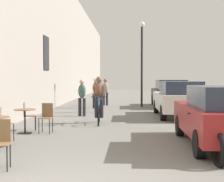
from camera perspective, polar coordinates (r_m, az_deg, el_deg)
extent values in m
cube|color=gray|center=(19.02, -10.76, 9.44)|extent=(0.50, 68.00, 8.15)
cube|color=black|center=(17.46, -10.93, 6.22)|extent=(0.04, 1.10, 1.70)
cylinder|color=black|center=(6.36, -17.14, -10.83)|extent=(0.02, 0.02, 0.45)
cylinder|color=black|center=(6.67, -16.65, -10.22)|extent=(0.02, 0.02, 0.45)
cube|color=brown|center=(6.64, -18.05, -6.31)|extent=(0.34, 0.08, 0.42)
cylinder|color=black|center=(9.39, -16.10, -6.64)|extent=(0.02, 0.02, 0.45)
cylinder|color=black|center=(9.09, -16.80, -6.93)|extent=(0.02, 0.02, 0.45)
cylinder|color=black|center=(9.50, -17.95, -6.55)|extent=(0.02, 0.02, 0.45)
cube|color=brown|center=(9.26, -17.40, -5.30)|extent=(0.39, 0.39, 0.02)
cylinder|color=black|center=(10.62, -14.33, -6.78)|extent=(0.40, 0.40, 0.02)
cylinder|color=black|center=(10.58, -14.34, -4.92)|extent=(0.05, 0.05, 0.67)
cylinder|color=brown|center=(10.54, -14.36, -3.03)|extent=(0.64, 0.64, 0.02)
cylinder|color=black|center=(10.23, -10.41, -5.87)|extent=(0.02, 0.02, 0.45)
cylinder|color=black|center=(10.33, -12.14, -5.81)|extent=(0.02, 0.02, 0.45)
cylinder|color=black|center=(10.54, -9.90, -5.63)|extent=(0.02, 0.02, 0.45)
cylinder|color=black|center=(10.63, -11.58, -5.58)|extent=(0.02, 0.02, 0.45)
cube|color=brown|center=(10.40, -11.02, -4.44)|extent=(0.41, 0.41, 0.02)
cube|color=brown|center=(10.55, -10.73, -3.14)|extent=(0.34, 0.04, 0.42)
cylinder|color=black|center=(11.27, -12.63, -5.15)|extent=(0.02, 0.02, 0.45)
cylinder|color=black|center=(10.95, -12.72, -5.36)|extent=(0.02, 0.02, 0.45)
cylinder|color=black|center=(11.30, -14.27, -5.15)|extent=(0.02, 0.02, 0.45)
cylinder|color=black|center=(10.98, -14.41, -5.36)|extent=(0.02, 0.02, 0.45)
cube|color=brown|center=(11.10, -13.52, -4.05)|extent=(0.45, 0.45, 0.02)
cube|color=brown|center=(11.09, -14.46, -2.92)|extent=(0.09, 0.34, 0.42)
torus|color=black|center=(11.83, -2.28, -4.24)|extent=(0.09, 0.71, 0.71)
torus|color=black|center=(12.87, -2.15, -3.73)|extent=(0.09, 0.71, 0.71)
cylinder|color=#286084|center=(12.76, -2.17, -2.49)|extent=(0.05, 0.22, 0.58)
cylinder|color=#286084|center=(12.24, -2.22, -1.12)|extent=(0.08, 0.83, 0.14)
cylinder|color=#286084|center=(11.82, -2.27, -2.62)|extent=(0.04, 0.09, 0.67)
cylinder|color=#286084|center=(12.37, -2.21, -3.78)|extent=(0.09, 1.00, 0.12)
cylinder|color=black|center=(11.83, -2.27, -0.99)|extent=(0.52, 0.06, 0.03)
ellipsoid|color=black|center=(12.65, -2.18, -1.10)|extent=(0.12, 0.24, 0.06)
ellipsoid|color=brown|center=(12.56, -2.19, 0.13)|extent=(0.36, 0.37, 0.59)
sphere|color=brown|center=(12.51, -2.20, 1.93)|extent=(0.22, 0.22, 0.22)
cylinder|color=#26262D|center=(12.52, -1.73, -2.89)|extent=(0.15, 0.40, 0.75)
cylinder|color=#26262D|center=(12.52, -2.65, -2.89)|extent=(0.15, 0.40, 0.75)
cylinder|color=brown|center=(12.16, -1.56, 0.03)|extent=(0.15, 0.75, 0.48)
cylinder|color=brown|center=(12.17, -2.90, 0.03)|extent=(0.12, 0.75, 0.48)
cylinder|color=#26262D|center=(14.95, -5.40, -2.69)|extent=(0.14, 0.14, 0.78)
cylinder|color=#26262D|center=(14.89, -4.67, -2.71)|extent=(0.14, 0.14, 0.78)
ellipsoid|color=#38564C|center=(14.87, -5.04, -0.02)|extent=(0.38, 0.29, 0.62)
sphere|color=tan|center=(14.87, -5.05, 1.55)|extent=(0.22, 0.22, 0.22)
cylinder|color=#26262D|center=(16.43, -2.52, -2.12)|extent=(0.14, 0.14, 0.85)
cylinder|color=#26262D|center=(16.40, -1.83, -2.13)|extent=(0.14, 0.14, 0.85)
ellipsoid|color=#2D3342|center=(16.37, -2.18, 0.55)|extent=(0.36, 0.27, 0.68)
sphere|color=#A57A5B|center=(16.37, -2.18, 2.08)|extent=(0.22, 0.22, 0.22)
cylinder|color=#26262D|center=(18.70, -2.47, -1.69)|extent=(0.14, 0.14, 0.80)
cylinder|color=#26262D|center=(18.75, -3.06, -1.68)|extent=(0.14, 0.14, 0.80)
ellipsoid|color=brown|center=(18.69, -2.77, 0.51)|extent=(0.38, 0.30, 0.63)
sphere|color=tan|center=(18.68, -2.77, 1.79)|extent=(0.22, 0.22, 0.22)
cylinder|color=#26262D|center=(20.73, -0.84, -1.33)|extent=(0.14, 0.14, 0.79)
cylinder|color=#26262D|center=(20.71, -1.39, -1.33)|extent=(0.14, 0.14, 0.79)
ellipsoid|color=gray|center=(20.69, -1.12, 0.62)|extent=(0.38, 0.29, 0.62)
sphere|color=brown|center=(20.68, -1.12, 1.76)|extent=(0.22, 0.22, 0.22)
cylinder|color=black|center=(19.74, 5.00, 4.02)|extent=(0.12, 0.12, 4.60)
sphere|color=silver|center=(19.97, 5.02, 11.04)|extent=(0.32, 0.32, 0.32)
cube|color=maroon|center=(8.74, 17.65, -4.61)|extent=(1.74, 4.13, 0.67)
cylinder|color=black|center=(9.95, 11.27, -5.69)|extent=(0.20, 0.60, 0.59)
cylinder|color=black|center=(7.30, 14.40, -8.55)|extent=(0.20, 0.60, 0.59)
cube|color=beige|center=(14.88, 11.01, -1.72)|extent=(1.80, 4.29, 0.70)
cube|color=#283342|center=(14.34, 11.35, 0.56)|extent=(1.50, 2.32, 0.52)
cylinder|color=black|center=(16.20, 7.40, -2.62)|extent=(0.20, 0.62, 0.62)
cylinder|color=black|center=(16.43, 13.00, -2.59)|extent=(0.20, 0.62, 0.62)
cylinder|color=black|center=(13.40, 8.55, -3.61)|extent=(0.20, 0.62, 0.62)
cylinder|color=black|center=(13.68, 15.27, -3.55)|extent=(0.20, 0.62, 0.62)
cube|color=black|center=(20.12, 9.60, -0.67)|extent=(1.82, 4.38, 0.71)
cube|color=#283342|center=(19.58, 9.80, 1.07)|extent=(1.53, 2.37, 0.53)
cylinder|color=black|center=(21.49, 6.92, -1.43)|extent=(0.20, 0.63, 0.63)
cylinder|color=black|center=(21.69, 11.27, -1.43)|extent=(0.20, 0.63, 0.63)
cylinder|color=black|center=(18.62, 7.63, -1.98)|extent=(0.20, 0.63, 0.63)
cylinder|color=black|center=(18.84, 12.63, -1.97)|extent=(0.20, 0.63, 0.63)
torus|color=black|center=(8.14, 14.54, -7.43)|extent=(0.10, 0.69, 0.69)
torus|color=black|center=(6.76, 17.37, -9.42)|extent=(0.11, 0.70, 0.70)
cube|color=#333338|center=(7.43, 15.83, -7.57)|extent=(0.25, 0.76, 0.28)
ellipsoid|color=#23512D|center=(7.49, 15.65, -5.79)|extent=(0.29, 0.52, 0.24)
cube|color=black|center=(7.13, 16.41, -6.36)|extent=(0.25, 0.44, 0.10)
cylinder|color=black|center=(7.97, 14.74, -3.64)|extent=(0.62, 0.04, 0.03)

